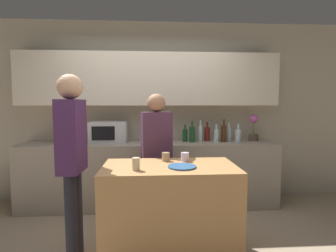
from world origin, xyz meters
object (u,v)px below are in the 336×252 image
(bottle_3, at_px, (207,134))
(bottle_4, at_px, (216,135))
(bottle_6, at_px, (229,134))
(person_left, at_px, (72,150))
(bottle_5, at_px, (224,133))
(microwave, at_px, (109,132))
(cup_0, at_px, (185,157))
(cup_1, at_px, (166,157))
(bottle_2, at_px, (200,133))
(bottle_7, at_px, (238,135))
(plate_on_island, at_px, (182,167))
(cup_2, at_px, (136,164))
(person_center, at_px, (156,150))
(toaster, at_px, (65,136))
(bottle_1, at_px, (192,134))
(bottle_0, at_px, (185,135))
(potted_plant, at_px, (254,128))

(bottle_3, xyz_separation_m, bottle_4, (0.11, -0.14, -0.01))
(bottle_6, height_order, person_left, person_left)
(bottle_3, height_order, bottle_5, bottle_5)
(microwave, relative_size, cup_0, 5.90)
(bottle_6, xyz_separation_m, cup_1, (-1.01, -1.20, -0.08))
(bottle_2, relative_size, bottle_7, 1.23)
(cup_1, bearing_deg, plate_on_island, -63.71)
(cup_2, distance_m, person_left, 0.64)
(plate_on_island, xyz_separation_m, person_center, (-0.22, 0.68, 0.03))
(bottle_3, xyz_separation_m, plate_on_island, (-0.55, -1.51, -0.12))
(bottle_3, xyz_separation_m, bottle_7, (0.42, -0.15, -0.01))
(toaster, relative_size, cup_2, 2.34)
(bottle_1, distance_m, cup_1, 1.21)
(cup_0, bearing_deg, bottle_5, 57.89)
(bottle_4, bearing_deg, bottle_7, -2.05)
(bottle_0, relative_size, person_left, 0.14)
(bottle_7, relative_size, cup_0, 2.92)
(bottle_7, xyz_separation_m, person_left, (-1.99, -1.24, 0.03))
(bottle_1, relative_size, bottle_5, 0.94)
(bottle_4, bearing_deg, bottle_1, 175.65)
(bottle_5, bearing_deg, person_left, -144.52)
(bottle_2, xyz_separation_m, person_center, (-0.66, -0.78, -0.10))
(bottle_1, distance_m, bottle_7, 0.66)
(cup_0, bearing_deg, bottle_1, 77.54)
(bottle_4, relative_size, plate_on_island, 1.01)
(microwave, bearing_deg, potted_plant, 0.04)
(microwave, bearing_deg, bottle_4, -4.08)
(bottle_0, bearing_deg, person_center, -118.92)
(potted_plant, bearing_deg, bottle_5, -169.72)
(bottle_3, bearing_deg, cup_0, -111.47)
(bottle_6, distance_m, cup_0, 1.47)
(bottle_7, xyz_separation_m, cup_1, (-1.11, -1.08, -0.08))
(cup_0, relative_size, cup_1, 1.01)
(microwave, bearing_deg, bottle_7, -3.74)
(cup_1, bearing_deg, bottle_2, 64.20)
(bottle_5, xyz_separation_m, plate_on_island, (-0.77, -1.39, -0.14))
(cup_1, distance_m, person_center, 0.42)
(bottle_5, bearing_deg, toaster, 177.83)
(cup_0, relative_size, person_center, 0.06)
(bottle_0, distance_m, person_left, 1.82)
(potted_plant, height_order, bottle_3, potted_plant)
(toaster, xyz_separation_m, bottle_3, (2.06, 0.03, 0.02))
(microwave, bearing_deg, bottle_2, -0.75)
(bottle_1, bearing_deg, cup_1, -111.58)
(potted_plant, relative_size, bottle_0, 1.59)
(bottle_7, bearing_deg, potted_plant, 24.02)
(bottle_2, height_order, cup_0, bottle_2)
(bottle_2, height_order, bottle_6, bottle_2)
(bottle_6, distance_m, plate_on_island, 1.72)
(bottle_0, height_order, cup_0, bottle_0)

